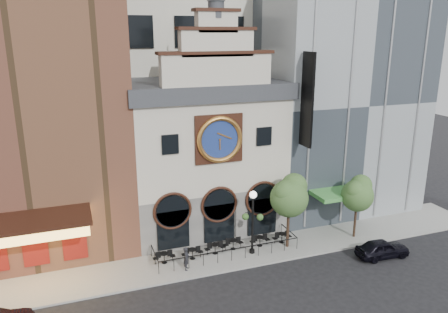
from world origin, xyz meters
name	(u,v)px	position (x,y,z in m)	size (l,w,h in m)	color
ground	(238,271)	(0.00, 0.00, 0.00)	(120.00, 120.00, 0.00)	black
sidewalk	(225,253)	(0.00, 2.50, 0.07)	(44.00, 5.00, 0.15)	gray
clock_building	(203,150)	(0.00, 7.82, 6.69)	(12.60, 8.78, 18.65)	#605E5B
theater_building	(22,80)	(-13.00, 9.96, 12.60)	(14.00, 15.60, 25.00)	brown
retail_building	(328,97)	(12.99, 9.99, 10.14)	(14.00, 14.40, 20.00)	gray
cafe_railing	(225,247)	(0.00, 2.50, 0.60)	(10.60, 2.60, 0.90)	black
bistro_0	(164,257)	(-4.63, 2.54, 0.61)	(1.58, 0.68, 0.90)	black
bistro_1	(192,253)	(-2.58, 2.41, 0.61)	(1.58, 0.68, 0.90)	black
bistro_2	(215,248)	(-0.78, 2.60, 0.61)	(1.58, 0.68, 0.90)	black
bistro_3	(233,243)	(0.72, 2.78, 0.61)	(1.58, 0.68, 0.90)	black
bistro_4	(260,240)	(2.84, 2.57, 0.61)	(1.58, 0.68, 0.90)	black
bistro_5	(282,237)	(4.69, 2.51, 0.61)	(1.58, 0.68, 0.90)	black
car_right	(382,248)	(10.72, -1.80, 0.68)	(1.60, 3.98, 1.36)	black
pedestrian	(186,259)	(-3.36, 1.13, 0.99)	(0.61, 0.40, 1.67)	black
lamppost	(253,215)	(1.85, 1.78, 3.17)	(1.46, 0.95, 4.89)	black
tree_left	(290,195)	(4.83, 1.81, 4.34)	(2.97, 2.86, 5.71)	#382619
tree_right	(358,193)	(10.68, 1.51, 3.86)	(2.63, 2.53, 5.06)	#382619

